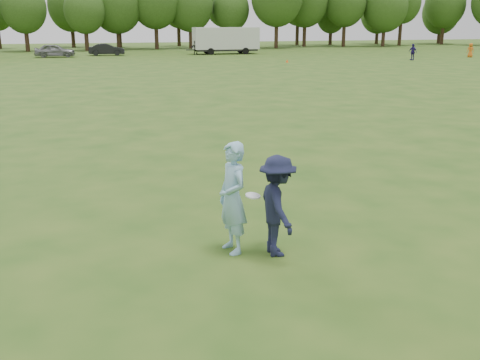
{
  "coord_description": "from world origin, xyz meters",
  "views": [
    {
      "loc": [
        -2.36,
        -9.0,
        4.09
      ],
      "look_at": [
        0.43,
        1.09,
        1.1
      ],
      "focal_mm": 42.0,
      "sensor_mm": 36.0,
      "label": 1
    }
  ],
  "objects_px": {
    "thrower": "(233,198)",
    "player_far_b": "(413,52)",
    "player_far_d": "(196,47)",
    "field_cone": "(287,61)",
    "cargo_trailer": "(226,39)",
    "player_far_c": "(470,50)",
    "car_f": "(107,50)",
    "defender": "(277,206)",
    "car_e": "(55,50)"
  },
  "relations": [
    {
      "from": "player_far_b",
      "to": "car_e",
      "type": "relative_size",
      "value": 0.38
    },
    {
      "from": "player_far_d",
      "to": "cargo_trailer",
      "type": "relative_size",
      "value": 0.19
    },
    {
      "from": "cargo_trailer",
      "to": "thrower",
      "type": "bearing_deg",
      "value": -103.91
    },
    {
      "from": "car_f",
      "to": "cargo_trailer",
      "type": "relative_size",
      "value": 0.47
    },
    {
      "from": "player_far_b",
      "to": "field_cone",
      "type": "height_order",
      "value": "player_far_b"
    },
    {
      "from": "defender",
      "to": "player_far_b",
      "type": "distance_m",
      "value": 53.78
    },
    {
      "from": "thrower",
      "to": "cargo_trailer",
      "type": "height_order",
      "value": "cargo_trailer"
    },
    {
      "from": "player_far_c",
      "to": "car_f",
      "type": "height_order",
      "value": "player_far_c"
    },
    {
      "from": "player_far_b",
      "to": "cargo_trailer",
      "type": "height_order",
      "value": "cargo_trailer"
    },
    {
      "from": "player_far_b",
      "to": "field_cone",
      "type": "bearing_deg",
      "value": -110.92
    },
    {
      "from": "car_f",
      "to": "car_e",
      "type": "bearing_deg",
      "value": 112.13
    },
    {
      "from": "thrower",
      "to": "field_cone",
      "type": "bearing_deg",
      "value": 147.21
    },
    {
      "from": "thrower",
      "to": "field_cone",
      "type": "relative_size",
      "value": 6.82
    },
    {
      "from": "cargo_trailer",
      "to": "field_cone",
      "type": "bearing_deg",
      "value": -81.34
    },
    {
      "from": "player_far_c",
      "to": "player_far_d",
      "type": "bearing_deg",
      "value": -5.31
    },
    {
      "from": "defender",
      "to": "player_far_d",
      "type": "height_order",
      "value": "defender"
    },
    {
      "from": "thrower",
      "to": "player_far_b",
      "type": "bearing_deg",
      "value": 133.22
    },
    {
      "from": "field_cone",
      "to": "cargo_trailer",
      "type": "relative_size",
      "value": 0.03
    },
    {
      "from": "player_far_c",
      "to": "field_cone",
      "type": "bearing_deg",
      "value": 24.28
    },
    {
      "from": "car_e",
      "to": "player_far_d",
      "type": "bearing_deg",
      "value": -85.74
    },
    {
      "from": "thrower",
      "to": "defender",
      "type": "bearing_deg",
      "value": 53.87
    },
    {
      "from": "player_far_b",
      "to": "player_far_d",
      "type": "xyz_separation_m",
      "value": [
        -20.11,
        15.56,
        0.02
      ]
    },
    {
      "from": "player_far_b",
      "to": "field_cone",
      "type": "distance_m",
      "value": 13.88
    },
    {
      "from": "player_far_c",
      "to": "car_f",
      "type": "bearing_deg",
      "value": -0.87
    },
    {
      "from": "car_f",
      "to": "defender",
      "type": "bearing_deg",
      "value": -175.81
    },
    {
      "from": "field_cone",
      "to": "cargo_trailer",
      "type": "distance_m",
      "value": 15.89
    },
    {
      "from": "defender",
      "to": "field_cone",
      "type": "bearing_deg",
      "value": -19.36
    },
    {
      "from": "defender",
      "to": "player_far_d",
      "type": "bearing_deg",
      "value": -8.8
    },
    {
      "from": "thrower",
      "to": "player_far_b",
      "type": "height_order",
      "value": "thrower"
    },
    {
      "from": "defender",
      "to": "car_f",
      "type": "distance_m",
      "value": 61.2
    },
    {
      "from": "defender",
      "to": "cargo_trailer",
      "type": "distance_m",
      "value": 61.98
    },
    {
      "from": "defender",
      "to": "player_far_d",
      "type": "distance_m",
      "value": 60.82
    },
    {
      "from": "player_far_d",
      "to": "field_cone",
      "type": "relative_size",
      "value": 5.74
    },
    {
      "from": "player_far_c",
      "to": "cargo_trailer",
      "type": "bearing_deg",
      "value": -9.28
    },
    {
      "from": "defender",
      "to": "player_far_b",
      "type": "xyz_separation_m",
      "value": [
        30.37,
        44.39,
        -0.07
      ]
    },
    {
      "from": "player_far_b",
      "to": "player_far_d",
      "type": "height_order",
      "value": "player_far_d"
    },
    {
      "from": "cargo_trailer",
      "to": "player_far_c",
      "type": "bearing_deg",
      "value": -28.59
    },
    {
      "from": "car_f",
      "to": "player_far_b",
      "type": "bearing_deg",
      "value": -114.81
    },
    {
      "from": "field_cone",
      "to": "defender",
      "type": "bearing_deg",
      "value": -110.27
    },
    {
      "from": "player_far_d",
      "to": "defender",
      "type": "bearing_deg",
      "value": -122.76
    },
    {
      "from": "thrower",
      "to": "player_far_d",
      "type": "distance_m",
      "value": 60.62
    },
    {
      "from": "car_f",
      "to": "field_cone",
      "type": "xyz_separation_m",
      "value": [
        16.79,
        -16.48,
        -0.54
      ]
    },
    {
      "from": "car_e",
      "to": "field_cone",
      "type": "xyz_separation_m",
      "value": [
        22.6,
        -14.57,
        -0.6
      ]
    },
    {
      "from": "car_e",
      "to": "player_far_c",
      "type": "bearing_deg",
      "value": -103.61
    },
    {
      "from": "thrower",
      "to": "defender",
      "type": "xyz_separation_m",
      "value": [
        0.74,
        -0.34,
        -0.11
      ]
    },
    {
      "from": "field_cone",
      "to": "cargo_trailer",
      "type": "height_order",
      "value": "cargo_trailer"
    },
    {
      "from": "thrower",
      "to": "player_far_b",
      "type": "distance_m",
      "value": 53.93
    },
    {
      "from": "player_far_b",
      "to": "car_e",
      "type": "height_order",
      "value": "player_far_b"
    },
    {
      "from": "car_f",
      "to": "cargo_trailer",
      "type": "bearing_deg",
      "value": -89.44
    },
    {
      "from": "car_f",
      "to": "thrower",
      "type": "bearing_deg",
      "value": -176.5
    }
  ]
}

